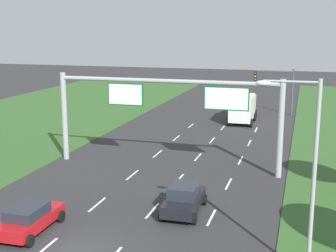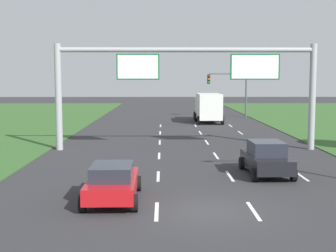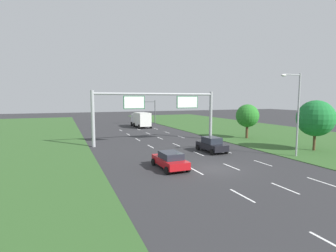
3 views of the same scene
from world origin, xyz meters
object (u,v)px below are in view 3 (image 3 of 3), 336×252
roadside_tree_near (316,118)px  roadside_tree_mid (247,116)px  sign_gantry (159,107)px  street_lamp (296,108)px  box_truck (141,119)px  traffic_light_mast (147,108)px  car_lead_silver (170,160)px  car_near_red (212,145)px

roadside_tree_near → roadside_tree_mid: size_ratio=1.13×
roadside_tree_mid → sign_gantry: bearing=173.1°
street_lamp → roadside_tree_near: 5.17m
box_truck → roadside_tree_mid: roadside_tree_mid is taller
box_truck → traffic_light_mast: 6.93m
street_lamp → roadside_tree_mid: (3.69, 11.96, -1.65)m
traffic_light_mast → street_lamp: street_lamp is taller
box_truck → roadside_tree_mid: 23.45m
roadside_tree_near → roadside_tree_mid: roadside_tree_near is taller
roadside_tree_near → roadside_tree_mid: bearing=95.9°
roadside_tree_mid → traffic_light_mast: bearing=105.1°
car_lead_silver → roadside_tree_mid: (17.23, 11.39, 2.67)m
car_near_red → roadside_tree_mid: bearing=31.5°
car_lead_silver → roadside_tree_near: (18.31, 0.91, 2.99)m
car_near_red → street_lamp: size_ratio=0.48×
sign_gantry → box_truck: bearing=80.9°
sign_gantry → traffic_light_mast: size_ratio=3.08×
car_near_red → box_truck: bearing=89.1°
car_near_red → box_truck: size_ratio=0.58×
traffic_light_mast → sign_gantry: bearing=-104.1°
car_near_red → roadside_tree_mid: 12.38m
traffic_light_mast → roadside_tree_near: (8.29, -37.17, -0.12)m
sign_gantry → roadside_tree_mid: 13.69m
sign_gantry → car_lead_silver: bearing=-105.9°
car_lead_silver → roadside_tree_near: size_ratio=0.73×
traffic_light_mast → car_near_red: bearing=-95.1°
car_lead_silver → box_truck: 33.06m
car_lead_silver → street_lamp: size_ratio=0.50×
box_truck → roadside_tree_mid: bearing=-64.2°
car_lead_silver → sign_gantry: size_ratio=0.25×
box_truck → sign_gantry: 19.83m
car_lead_silver → roadside_tree_mid: size_ratio=0.83×
box_truck → sign_gantry: sign_gantry is taller
traffic_light_mast → roadside_tree_mid: 27.64m
street_lamp → roadside_tree_near: size_ratio=1.46×
car_lead_silver → traffic_light_mast: size_ratio=0.76×
box_truck → traffic_light_mast: traffic_light_mast is taller
box_truck → car_near_red: bearing=-90.1°
car_near_red → roadside_tree_mid: roadside_tree_mid is taller
street_lamp → roadside_tree_near: (4.77, 1.47, -1.33)m
traffic_light_mast → box_truck: bearing=-119.1°
box_truck → sign_gantry: size_ratio=0.41×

